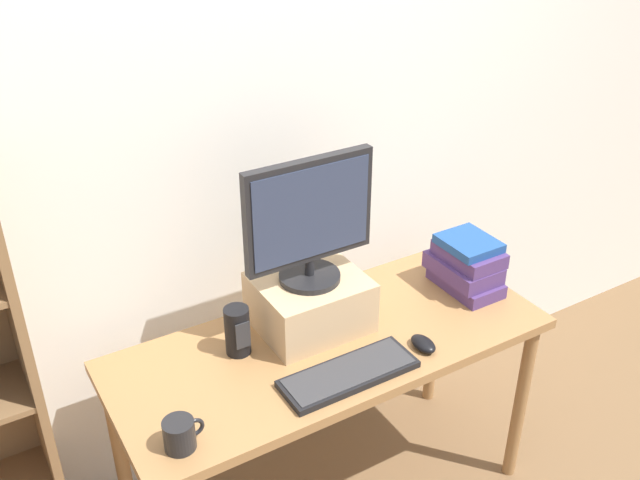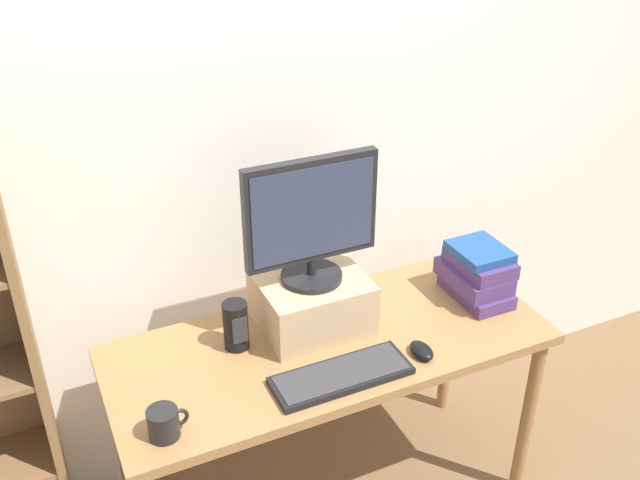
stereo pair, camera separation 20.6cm
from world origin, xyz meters
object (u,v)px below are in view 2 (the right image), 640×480
Objects in this scene: riser_box at (312,301)px; coffee_mug at (164,423)px; computer_monitor at (311,219)px; keyboard at (341,375)px; computer_mouse at (422,350)px; book_stack at (477,273)px; desk at (329,361)px; desk_speaker at (236,325)px.

riser_box is 0.67m from coffee_mug.
riser_box is 0.79× the size of computer_monitor.
computer_monitor is at bearing 27.54° from coffee_mug.
riser_box is 0.81× the size of keyboard.
computer_mouse is at bearing 0.24° from coffee_mug.
computer_mouse is at bearing -149.17° from book_stack.
riser_box reaches higher than keyboard.
computer_monitor is at bearing 83.28° from keyboard.
coffee_mug is (-0.59, -0.31, -0.36)m from computer_monitor.
computer_monitor is 1.61× the size of book_stack.
desk is 0.63m from book_stack.
riser_box is at bearing 171.65° from book_stack.
computer_monitor reaches higher than computer_mouse.
computer_mouse is (0.24, -0.20, 0.10)m from desk.
computer_monitor is 2.67× the size of desk_speaker.
computer_mouse is 0.43m from book_stack.
computer_monitor is at bearing 97.18° from desk.
desk is at bearing 140.80° from computer_mouse.
desk_speaker is at bearing 150.80° from computer_mouse.
keyboard is at bearing -162.04° from book_stack.
coffee_mug is at bearing -161.91° from desk.
book_stack reaches higher than computer_mouse.
book_stack is at bearing 10.33° from coffee_mug.
computer_mouse is 0.87× the size of coffee_mug.
desk is 5.30× the size of book_stack.
keyboard is (-0.05, -0.19, 0.10)m from desk.
computer_monitor reaches higher than book_stack.
coffee_mug is (-0.85, -0.00, 0.03)m from computer_mouse.
keyboard is at bearing -104.62° from desk.
book_stack is 0.90m from desk_speaker.
computer_monitor is 3.80× the size of coffee_mug.
computer_mouse is 0.37× the size of book_stack.
desk is 14.31× the size of computer_mouse.
coffee_mug is 0.44m from desk_speaker.
riser_box is at bearing 27.65° from coffee_mug.
riser_box is 2.12× the size of desk_speaker.
desk_speaker reaches higher than desk.
desk is at bearing -19.19° from desk_speaker.
desk_speaker is at bearing 129.74° from keyboard.
keyboard reaches higher than desk.
coffee_mug is (-0.61, -0.20, 0.13)m from desk.
desk is 0.51m from computer_monitor.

